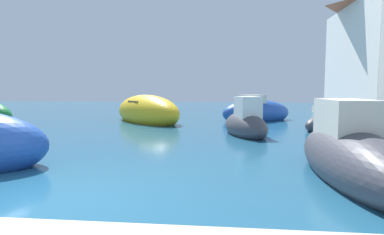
% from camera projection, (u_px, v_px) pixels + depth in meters
% --- Properties ---
extents(ground, '(80.00, 80.00, 0.00)m').
position_uv_depth(ground, '(60.00, 199.00, 5.69)').
color(ground, '#1E5170').
extents(quay_promenade, '(44.00, 32.00, 0.50)m').
position_uv_depth(quay_promenade, '(318.00, 201.00, 4.86)').
color(quay_promenade, '#BCB29E').
rests_on(quay_promenade, ground).
extents(moored_boat_2, '(4.80, 3.56, 1.91)m').
position_uv_depth(moored_boat_2, '(256.00, 112.00, 19.48)').
color(moored_boat_2, '#1E479E').
rests_on(moored_boat_2, ground).
extents(moored_boat_3, '(1.61, 5.16, 2.02)m').
position_uv_depth(moored_boat_3, '(351.00, 156.00, 6.97)').
color(moored_boat_3, '#3F3F47').
rests_on(moored_boat_3, ground).
extents(moored_boat_4, '(5.80, 6.18, 2.03)m').
position_uv_depth(moored_boat_4, '(147.00, 112.00, 18.73)').
color(moored_boat_4, gold).
rests_on(moored_boat_4, ground).
extents(moored_boat_5, '(2.32, 3.68, 1.89)m').
position_uv_depth(moored_boat_5, '(245.00, 124.00, 13.42)').
color(moored_boat_5, '#3F3F47').
rests_on(moored_boat_5, ground).
extents(moored_boat_7, '(2.97, 2.85, 1.42)m').
position_uv_depth(moored_boat_7, '(327.00, 122.00, 15.06)').
color(moored_boat_7, '#3F3F47').
rests_on(moored_boat_7, ground).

